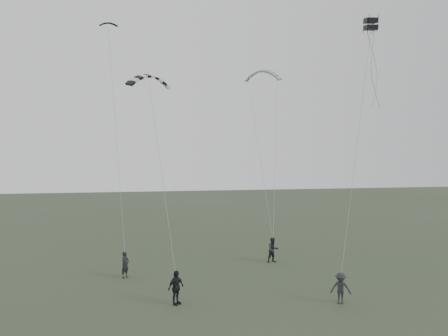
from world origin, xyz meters
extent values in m
plane|color=#34432B|center=(0.00, 0.00, 0.00)|extent=(140.00, 140.00, 0.00)
imported|color=black|center=(-5.97, 5.52, 0.86)|extent=(0.72, 0.74, 1.71)
imported|color=black|center=(4.76, 7.63, 0.92)|extent=(1.02, 0.86, 1.85)
imported|color=black|center=(-3.08, -0.14, 0.92)|extent=(1.12, 1.04, 1.84)
imported|color=#242428|center=(5.71, -1.66, 0.84)|extent=(1.24, 0.99, 1.69)
camera|label=1|loc=(-4.83, -23.49, 8.19)|focal=35.00mm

